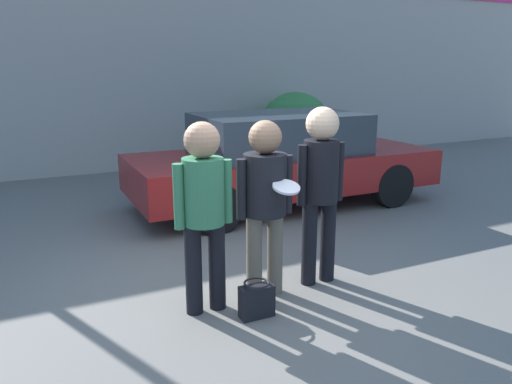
{
  "coord_description": "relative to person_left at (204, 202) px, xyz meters",
  "views": [
    {
      "loc": [
        -1.73,
        -3.99,
        2.15
      ],
      "look_at": [
        0.26,
        0.16,
        0.97
      ],
      "focal_mm": 35.0,
      "sensor_mm": 36.0,
      "label": 1
    }
  ],
  "objects": [
    {
      "name": "person_right",
      "position": [
        1.24,
        0.08,
        0.05
      ],
      "size": [
        0.51,
        0.34,
        1.77
      ],
      "color": "black",
      "rests_on": "ground"
    },
    {
      "name": "storefront_building",
      "position": [
        0.36,
        6.57,
        1.09
      ],
      "size": [
        24.0,
        0.22,
        4.14
      ],
      "color": "#B2A89E",
      "rests_on": "ground"
    },
    {
      "name": "person_left",
      "position": [
        0.0,
        0.0,
        0.0
      ],
      "size": [
        0.53,
        0.36,
        1.7
      ],
      "color": "black",
      "rests_on": "ground"
    },
    {
      "name": "ground_plane",
      "position": [
        0.36,
        0.09,
        -1.02
      ],
      "size": [
        56.0,
        56.0,
        0.0
      ],
      "primitive_type": "plane",
      "color": "#66635E"
    },
    {
      "name": "person_middle_with_frisbee",
      "position": [
        0.62,
        0.06,
        -0.01
      ],
      "size": [
        0.57,
        0.59,
        1.68
      ],
      "color": "#665B4C",
      "rests_on": "ground"
    },
    {
      "name": "parked_car_near",
      "position": [
        2.29,
        2.81,
        -0.29
      ],
      "size": [
        4.73,
        1.9,
        1.43
      ],
      "color": "maroon",
      "rests_on": "ground"
    },
    {
      "name": "handbag",
      "position": [
        0.35,
        -0.31,
        -0.86
      ],
      "size": [
        0.3,
        0.23,
        0.33
      ],
      "color": "black",
      "rests_on": "ground"
    },
    {
      "name": "shrub",
      "position": [
        4.12,
        5.58,
        -0.22
      ],
      "size": [
        1.59,
        1.59,
        1.59
      ],
      "color": "#387A3D",
      "rests_on": "ground"
    }
  ]
}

